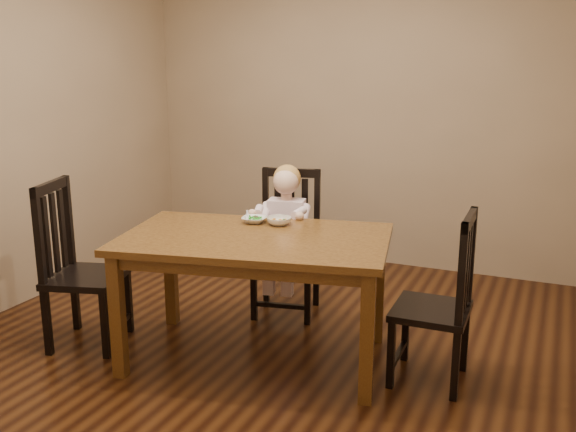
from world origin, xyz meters
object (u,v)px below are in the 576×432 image
at_px(chair_child, 287,245).
at_px(bowl_veg, 279,221).
at_px(chair_right, 441,302).
at_px(bowl_peas, 254,220).
at_px(chair_left, 78,268).
at_px(toddler, 286,227).
at_px(dining_table, 255,250).

distance_m(chair_child, bowl_veg, 0.62).
distance_m(chair_right, bowl_peas, 1.29).
bearing_deg(chair_left, bowl_veg, 98.57).
bearing_deg(chair_left, toddler, 118.01).
relative_size(toddler, bowl_peas, 3.76).
bearing_deg(bowl_veg, toddler, 108.39).
bearing_deg(bowl_peas, bowl_veg, 5.28).
distance_m(chair_child, chair_left, 1.47).
distance_m(toddler, bowl_veg, 0.51).
bearing_deg(bowl_veg, dining_table, -95.16).
height_order(chair_child, toddler, chair_child).
height_order(dining_table, toddler, toddler).
bearing_deg(bowl_veg, chair_child, 107.70).
bearing_deg(chair_child, bowl_veg, 96.25).
height_order(dining_table, chair_right, chair_right).
bearing_deg(chair_child, chair_left, 34.74).
height_order(chair_right, toddler, chair_right).
height_order(dining_table, bowl_veg, bowl_veg).
bearing_deg(bowl_peas, toddler, 87.96).
xyz_separation_m(chair_left, chair_right, (2.25, 0.41, -0.03)).
relative_size(chair_child, chair_right, 1.03).
xyz_separation_m(dining_table, chair_child, (-0.14, 0.80, -0.20)).
bearing_deg(toddler, chair_child, -90.00).
distance_m(dining_table, toddler, 0.76).
bearing_deg(dining_table, chair_child, 99.62).
relative_size(chair_child, bowl_veg, 6.65).
bearing_deg(toddler, dining_table, 88.04).
bearing_deg(toddler, bowl_peas, 76.51).
xyz_separation_m(dining_table, bowl_veg, (0.03, 0.29, 0.12)).
bearing_deg(bowl_peas, chair_left, -152.10).
xyz_separation_m(chair_child, bowl_peas, (-0.01, -0.52, 0.31)).
xyz_separation_m(dining_table, bowl_peas, (-0.14, 0.28, 0.11)).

